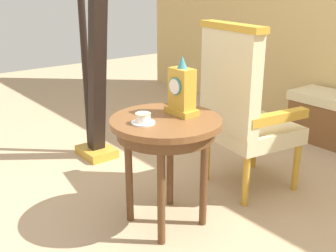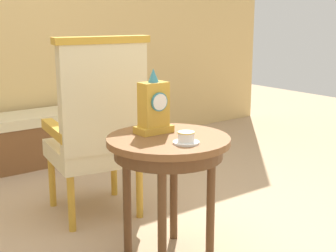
{
  "view_description": "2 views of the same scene",
  "coord_description": "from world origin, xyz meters",
  "views": [
    {
      "loc": [
        1.74,
        -1.39,
        1.38
      ],
      "look_at": [
        0.02,
        -0.02,
        0.61
      ],
      "focal_mm": 44.29,
      "sensor_mm": 36.0,
      "label": 1
    },
    {
      "loc": [
        -1.43,
        -1.96,
        1.28
      ],
      "look_at": [
        0.1,
        0.06,
        0.69
      ],
      "focal_mm": 52.71,
      "sensor_mm": 36.0,
      "label": 2
    }
  ],
  "objects": [
    {
      "name": "side_table",
      "position": [
        0.03,
        -0.04,
        0.57
      ],
      "size": [
        0.63,
        0.63,
        0.66
      ],
      "color": "brown",
      "rests_on": "ground"
    },
    {
      "name": "teacup_left",
      "position": [
        0.02,
        -0.19,
        0.69
      ],
      "size": [
        0.13,
        0.13,
        0.06
      ],
      "color": "white",
      "rests_on": "side_table"
    },
    {
      "name": "harp",
      "position": [
        -1.09,
        0.14,
        0.72
      ],
      "size": [
        0.4,
        0.24,
        1.78
      ],
      "color": "gold",
      "rests_on": "ground"
    },
    {
      "name": "armchair",
      "position": [
        -0.0,
        0.63,
        0.59
      ],
      "size": [
        0.62,
        0.61,
        1.14
      ],
      "color": "beige",
      "rests_on": "ground"
    },
    {
      "name": "mantel_clock",
      "position": [
        0.02,
        0.08,
        0.79
      ],
      "size": [
        0.19,
        0.11,
        0.34
      ],
      "color": "gold",
      "rests_on": "side_table"
    },
    {
      "name": "ground_plane",
      "position": [
        0.0,
        0.0,
        0.0
      ],
      "size": [
        10.0,
        10.0,
        0.0
      ],
      "primitive_type": "plane",
      "color": "tan"
    }
  ]
}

